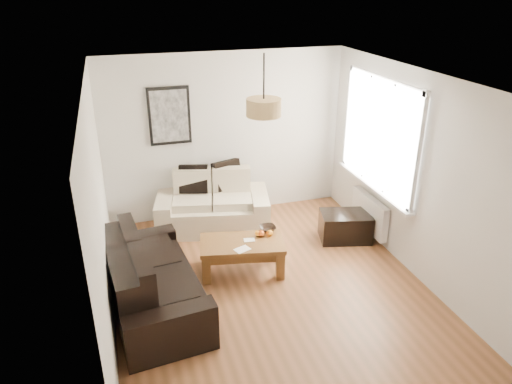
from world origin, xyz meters
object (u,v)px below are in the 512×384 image
object	(u,v)px
coffee_table	(242,256)
ottoman	(345,226)
sofa_leather	(153,277)
loveseat_cream	(213,202)

from	to	relation	value
coffee_table	ottoman	size ratio (longest dim) A/B	1.48
sofa_leather	coffee_table	size ratio (longest dim) A/B	1.80
sofa_leather	ottoman	size ratio (longest dim) A/B	2.65
loveseat_cream	ottoman	distance (m)	2.04
coffee_table	loveseat_cream	bearing A→B (deg)	94.32
sofa_leather	ottoman	bearing A→B (deg)	-80.26
loveseat_cream	ottoman	world-z (taller)	loveseat_cream
sofa_leather	ottoman	distance (m)	3.00
sofa_leather	coffee_table	bearing A→B (deg)	-75.93
loveseat_cream	coffee_table	xyz separation A→B (m)	(0.10, -1.34, -0.20)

